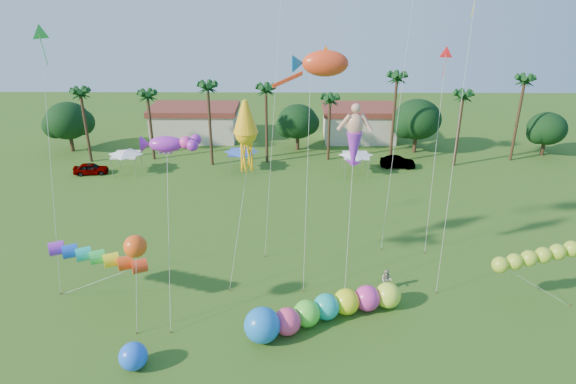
{
  "coord_description": "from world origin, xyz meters",
  "views": [
    {
      "loc": [
        0.3,
        -22.71,
        23.49
      ],
      "look_at": [
        0.0,
        10.0,
        9.0
      ],
      "focal_mm": 32.0,
      "sensor_mm": 36.0,
      "label": 1
    }
  ],
  "objects_px": {
    "car_a": "(91,169)",
    "spectator_b": "(386,280)",
    "car_b": "(398,162)",
    "blue_ball": "(133,356)",
    "caterpillar_inflatable": "(319,311)"
  },
  "relations": [
    {
      "from": "car_b",
      "to": "spectator_b",
      "type": "relative_size",
      "value": 2.47
    },
    {
      "from": "caterpillar_inflatable",
      "to": "blue_ball",
      "type": "xyz_separation_m",
      "value": [
        -11.95,
        -4.61,
        -0.13
      ]
    },
    {
      "from": "caterpillar_inflatable",
      "to": "spectator_b",
      "type": "bearing_deg",
      "value": 13.63
    },
    {
      "from": "car_b",
      "to": "car_a",
      "type": "bearing_deg",
      "value": 98.72
    },
    {
      "from": "spectator_b",
      "to": "blue_ball",
      "type": "distance_m",
      "value": 19.53
    },
    {
      "from": "car_a",
      "to": "blue_ball",
      "type": "bearing_deg",
      "value": -163.93
    },
    {
      "from": "caterpillar_inflatable",
      "to": "blue_ball",
      "type": "bearing_deg",
      "value": 177.21
    },
    {
      "from": "spectator_b",
      "to": "blue_ball",
      "type": "height_order",
      "value": "blue_ball"
    },
    {
      "from": "car_a",
      "to": "blue_ball",
      "type": "height_order",
      "value": "blue_ball"
    },
    {
      "from": "car_a",
      "to": "spectator_b",
      "type": "relative_size",
      "value": 2.34
    },
    {
      "from": "car_b",
      "to": "blue_ball",
      "type": "bearing_deg",
      "value": 151.66
    },
    {
      "from": "car_b",
      "to": "blue_ball",
      "type": "relative_size",
      "value": 2.38
    },
    {
      "from": "car_b",
      "to": "caterpillar_inflatable",
      "type": "bearing_deg",
      "value": 164.74
    },
    {
      "from": "car_a",
      "to": "caterpillar_inflatable",
      "type": "xyz_separation_m",
      "value": [
        26.63,
        -28.44,
        0.34
      ]
    },
    {
      "from": "car_b",
      "to": "blue_ball",
      "type": "xyz_separation_m",
      "value": [
        -23.31,
        -35.59,
        0.2
      ]
    }
  ]
}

